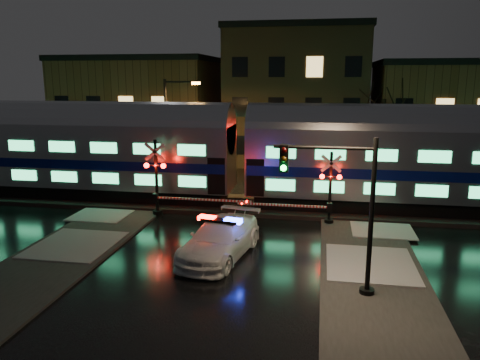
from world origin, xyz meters
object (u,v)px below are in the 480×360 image
traffic_light (345,214)px  streetlight (170,126)px  crossing_signal_right (323,195)px  crossing_signal_left (162,186)px  police_car (220,239)px

traffic_light → streetlight: size_ratio=0.75×
crossing_signal_right → streetlight: (-10.37, 6.70, 2.72)m
crossing_signal_left → police_car: bearing=-50.4°
police_car → crossing_signal_left: 6.94m
traffic_light → streetlight: bearing=125.4°
police_car → streetlight: 13.89m
police_car → traffic_light: size_ratio=1.03×
police_car → traffic_light: (5.00, -2.79, 2.18)m
crossing_signal_right → traffic_light: traffic_light is taller
police_car → streetlight: size_ratio=0.78×
crossing_signal_right → crossing_signal_left: bearing=179.9°
crossing_signal_left → streetlight: 7.35m
police_car → streetlight: bearing=127.2°
police_car → streetlight: streetlight is taller
police_car → crossing_signal_right: bearing=61.3°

